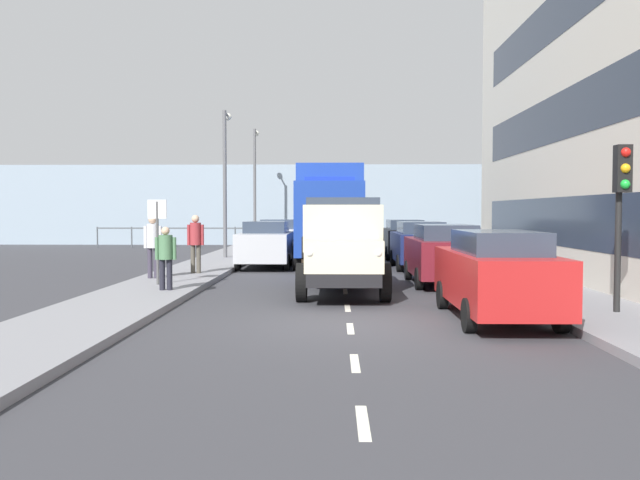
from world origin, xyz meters
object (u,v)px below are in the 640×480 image
Objects in this scene: car_white_oppositeside_1 at (279,237)px; traffic_light_near at (621,191)px; car_red_kerbside_near at (496,274)px; car_black_kerbside_3 at (404,238)px; street_sign at (157,227)px; lamp_post_far at (255,176)px; pedestrian_couple_b at (166,253)px; truck_vintage_cream at (343,248)px; car_navy_kerbside_2 at (420,244)px; car_silver_oppositeside_0 at (266,243)px; lamp_post_promenade at (225,170)px; car_maroon_kerbside_1 at (444,253)px; lorry_cargo_blue at (330,212)px; pedestrian_by_lamp at (153,241)px; pedestrian_in_dark_coat at (196,239)px.

traffic_light_near reaches higher than car_white_oppositeside_1.
car_red_kerbside_near and car_black_kerbside_3 have the same top height.
car_black_kerbside_3 is at bearing -122.69° from street_sign.
car_white_oppositeside_1 is at bearing 105.16° from lamp_post_far.
lamp_post_far reaches higher than pedestrian_couple_b.
truck_vintage_cream reaches higher than car_navy_kerbside_2.
car_black_kerbside_3 is at bearing -138.18° from car_silver_oppositeside_0.
car_red_kerbside_near is at bearing 117.06° from lamp_post_promenade.
car_black_kerbside_3 is at bearing -90.00° from car_navy_kerbside_2.
street_sign is at bearing 57.31° from car_black_kerbside_3.
car_red_kerbside_near is 6.05m from car_maroon_kerbside_1.
truck_vintage_cream is 8.08m from car_navy_kerbside_2.
car_white_oppositeside_1 is at bearing -63.43° from car_maroon_kerbside_1.
car_maroon_kerbside_1 is 5.23m from car_navy_kerbside_2.
lorry_cargo_blue reaches higher than car_silver_oppositeside_0.
pedestrian_by_lamp is at bearing -24.47° from truck_vintage_cream.
truck_vintage_cream is 8.42m from car_silver_oppositeside_0.
street_sign is (0.16, 20.09, -2.39)m from lamp_post_far.
lorry_cargo_blue is (0.38, -9.54, 0.90)m from truck_vintage_cream.
car_navy_kerbside_2 is 1.04× the size of car_white_oppositeside_1.
car_black_kerbside_3 is at bearing -82.00° from traffic_light_near.
traffic_light_near is at bearing 112.98° from lorry_cargo_blue.
traffic_light_near reaches higher than truck_vintage_cream.
pedestrian_in_dark_coat reaches higher than car_silver_oppositeside_0.
traffic_light_near is at bearing 123.67° from lamp_post_promenade.
car_silver_oppositeside_0 is 4.99m from lamp_post_promenade.
lamp_post_promenade is (7.73, 1.62, 2.96)m from car_black_kerbside_3.
street_sign is (2.15, 7.10, 0.79)m from car_silver_oppositeside_0.
car_red_kerbside_near is 2.88× the size of pedestrian_couple_b.
lamp_post_promenade is at bearing -22.62° from lorry_cargo_blue.
street_sign is at bearing 89.54° from lamp_post_far.
lorry_cargo_blue is at bearing 120.24° from car_white_oppositeside_1.
traffic_light_near is (-5.64, 13.29, 0.40)m from lorry_cargo_blue.
lamp_post_promenade is at bearing 46.46° from car_white_oppositeside_1.
truck_vintage_cream reaches higher than car_red_kerbside_near.
lamp_post_promenade is (7.73, -3.86, 2.96)m from car_navy_kerbside_2.
pedestrian_by_lamp reaches higher than car_silver_oppositeside_0.
pedestrian_by_lamp is (5.10, 7.05, -0.85)m from lorry_cargo_blue.
car_white_oppositeside_1 is at bearing -78.59° from truck_vintage_cream.
car_silver_oppositeside_0 is at bearing 90.00° from car_white_oppositeside_1.
car_black_kerbside_3 is (0.00, -16.75, 0.00)m from car_red_kerbside_near.
lorry_cargo_blue is 8.74m from pedestrian_by_lamp.
car_red_kerbside_near reaches higher than pedestrian_couple_b.
pedestrian_couple_b is 0.86× the size of pedestrian_by_lamp.
car_silver_oppositeside_0 is (2.36, 1.58, -1.18)m from lorry_cargo_blue.
car_black_kerbside_3 is at bearing -129.91° from pedestrian_in_dark_coat.
lorry_cargo_blue reaches higher than pedestrian_couple_b.
pedestrian_couple_b is 0.25× the size of lamp_post_promenade.
car_navy_kerbside_2 is 9.13m from lamp_post_promenade.
pedestrian_couple_b is (7.27, 2.66, 0.17)m from car_maroon_kerbside_1.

